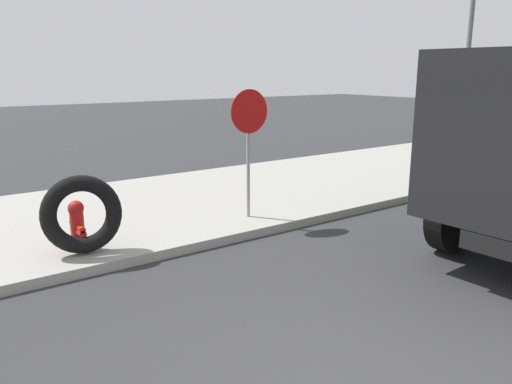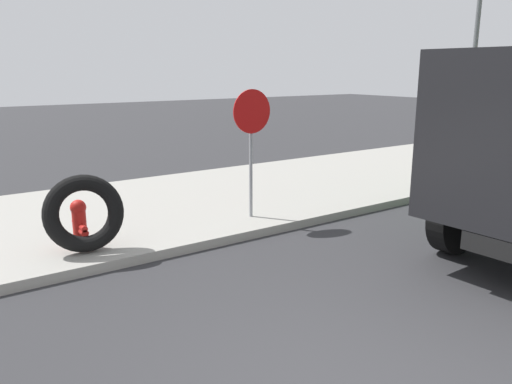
{
  "view_description": "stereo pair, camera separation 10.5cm",
  "coord_description": "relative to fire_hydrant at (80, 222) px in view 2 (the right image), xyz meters",
  "views": [
    {
      "loc": [
        -2.93,
        -2.52,
        2.75
      ],
      "look_at": [
        0.61,
        2.41,
        1.27
      ],
      "focal_mm": 35.36,
      "sensor_mm": 36.0,
      "label": 1
    },
    {
      "loc": [
        -2.85,
        -2.58,
        2.75
      ],
      "look_at": [
        0.61,
        2.41,
        1.27
      ],
      "focal_mm": 35.36,
      "sensor_mm": 36.0,
      "label": 2
    }
  ],
  "objects": [
    {
      "name": "sidewalk_curb",
      "position": [
        0.92,
        1.69,
        -0.47
      ],
      "size": [
        36.0,
        5.0,
        0.15
      ],
      "primitive_type": "cube",
      "color": "#99968E",
      "rests_on": "ground"
    },
    {
      "name": "fire_hydrant",
      "position": [
        0.0,
        0.0,
        0.0
      ],
      "size": [
        0.23,
        0.53,
        0.73
      ],
      "color": "red",
      "rests_on": "sidewalk_curb"
    },
    {
      "name": "loose_tire",
      "position": [
        0.01,
        -0.23,
        0.19
      ],
      "size": [
        1.19,
        0.59,
        1.16
      ],
      "primitive_type": "torus",
      "rotation": [
        1.44,
        0.0,
        -0.19
      ],
      "color": "black",
      "rests_on": "sidewalk_curb"
    },
    {
      "name": "stop_sign",
      "position": [
        3.02,
        -0.12,
        1.19
      ],
      "size": [
        0.76,
        0.08,
        2.28
      ],
      "color": "gray",
      "rests_on": "sidewalk_curb"
    },
    {
      "name": "street_light_pole",
      "position": [
        10.2,
        0.35,
        2.88
      ],
      "size": [
        0.12,
        0.12,
        6.53
      ],
      "primitive_type": "cylinder",
      "color": "#595B5E",
      "rests_on": "sidewalk_curb"
    }
  ]
}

